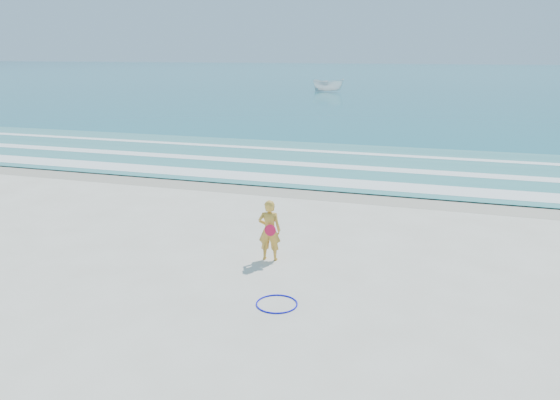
% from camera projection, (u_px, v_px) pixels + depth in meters
% --- Properties ---
extents(ground, '(400.00, 400.00, 0.00)m').
position_uv_depth(ground, '(198.00, 294.00, 11.21)').
color(ground, silver).
rests_on(ground, ground).
extents(wet_sand, '(400.00, 2.40, 0.00)m').
position_uv_depth(wet_sand, '(309.00, 190.00, 19.48)').
color(wet_sand, '#B2A893').
rests_on(wet_sand, ground).
extents(ocean, '(400.00, 190.00, 0.04)m').
position_uv_depth(ocean, '(432.00, 76.00, 107.72)').
color(ocean, '#19727F').
rests_on(ocean, ground).
extents(shallow, '(400.00, 10.00, 0.01)m').
position_uv_depth(shallow, '(337.00, 163.00, 24.07)').
color(shallow, '#59B7AD').
rests_on(shallow, ocean).
extents(foam_near, '(400.00, 1.40, 0.01)m').
position_uv_depth(foam_near, '(317.00, 181.00, 20.66)').
color(foam_near, white).
rests_on(foam_near, shallow).
extents(foam_mid, '(400.00, 0.90, 0.01)m').
position_uv_depth(foam_mid, '(333.00, 166.00, 23.33)').
color(foam_mid, white).
rests_on(foam_mid, shallow).
extents(foam_far, '(400.00, 0.60, 0.01)m').
position_uv_depth(foam_far, '(348.00, 153.00, 26.36)').
color(foam_far, white).
rests_on(foam_far, shallow).
extents(hoop, '(0.93, 0.93, 0.03)m').
position_uv_depth(hoop, '(277.00, 304.00, 10.74)').
color(hoop, '#0C0DDE').
rests_on(hoop, ground).
extents(boat, '(4.22, 2.25, 1.55)m').
position_uv_depth(boat, '(328.00, 85.00, 65.20)').
color(boat, white).
rests_on(boat, ocean).
extents(woman, '(0.58, 0.43, 1.47)m').
position_uv_depth(woman, '(269.00, 230.00, 12.87)').
color(woman, gold).
rests_on(woman, ground).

